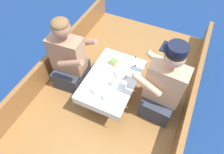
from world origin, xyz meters
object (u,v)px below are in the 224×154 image
at_px(person_port, 69,59).
at_px(person_starboard, 163,88).
at_px(sandwich, 114,62).
at_px(coffee_cup_starboard, 106,97).
at_px(tin_can, 113,83).
at_px(coffee_cup_port, 124,84).

relative_size(person_port, person_starboard, 0.95).
xyz_separation_m(sandwich, coffee_cup_starboard, (0.14, -0.50, -0.00)).
distance_m(person_starboard, tin_can, 0.56).
bearing_deg(coffee_cup_port, tin_can, -163.02).
bearing_deg(person_port, coffee_cup_starboard, -27.78).
height_order(person_port, sandwich, person_port).
bearing_deg(coffee_cup_port, person_starboard, 14.70).
xyz_separation_m(person_port, coffee_cup_starboard, (0.65, -0.29, -0.02)).
relative_size(coffee_cup_port, coffee_cup_starboard, 1.03).
xyz_separation_m(coffee_cup_port, coffee_cup_starboard, (-0.11, -0.24, -0.00)).
relative_size(person_port, coffee_cup_starboard, 9.73).
bearing_deg(tin_can, coffee_cup_starboard, -86.95).
xyz_separation_m(person_port, tin_can, (0.64, -0.09, -0.02)).
distance_m(sandwich, tin_can, 0.33).
bearing_deg(person_port, person_starboard, -0.99).
relative_size(coffee_cup_port, tin_can, 1.58).
height_order(person_port, person_starboard, person_starboard).
xyz_separation_m(person_starboard, coffee_cup_starboard, (-0.53, -0.35, -0.04)).
bearing_deg(coffee_cup_starboard, person_port, 156.22).
bearing_deg(coffee_cup_starboard, sandwich, 105.54).
height_order(person_port, coffee_cup_port, person_port).
relative_size(sandwich, tin_can, 1.79).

